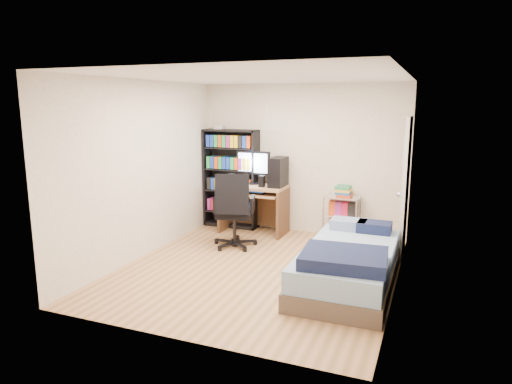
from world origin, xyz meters
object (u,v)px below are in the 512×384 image
at_px(computer_desk, 261,189).
at_px(office_chair, 234,224).
at_px(bed, 348,264).
at_px(media_shelf, 231,177).

height_order(computer_desk, office_chair, computer_desk).
bearing_deg(bed, office_chair, 155.57).
bearing_deg(office_chair, media_shelf, 100.55).
distance_m(computer_desk, bed, 2.59).
distance_m(computer_desk, office_chair, 1.00).
relative_size(office_chair, bed, 0.55).
xyz_separation_m(computer_desk, bed, (1.82, -1.78, -0.48)).
bearing_deg(media_shelf, office_chair, -63.41).
distance_m(media_shelf, office_chair, 1.32).
xyz_separation_m(media_shelf, computer_desk, (0.63, -0.17, -0.14)).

